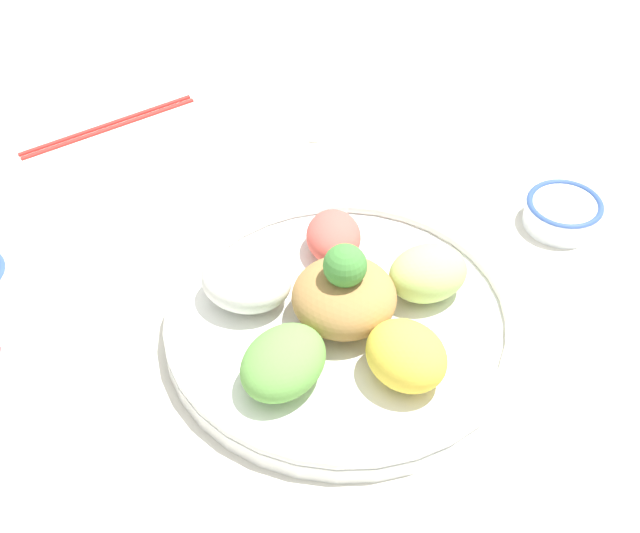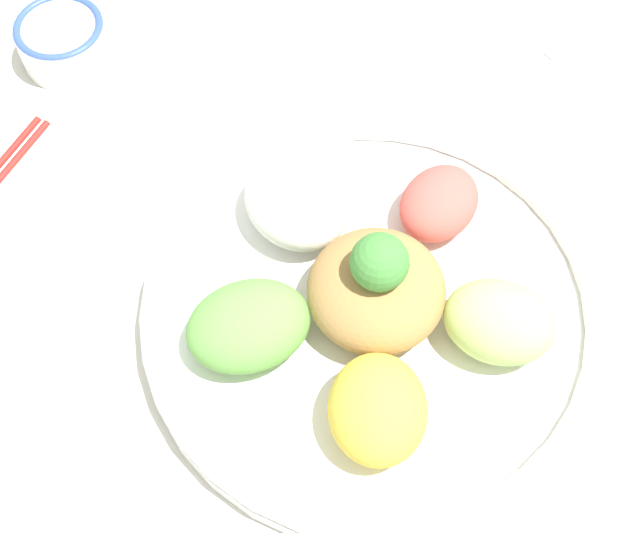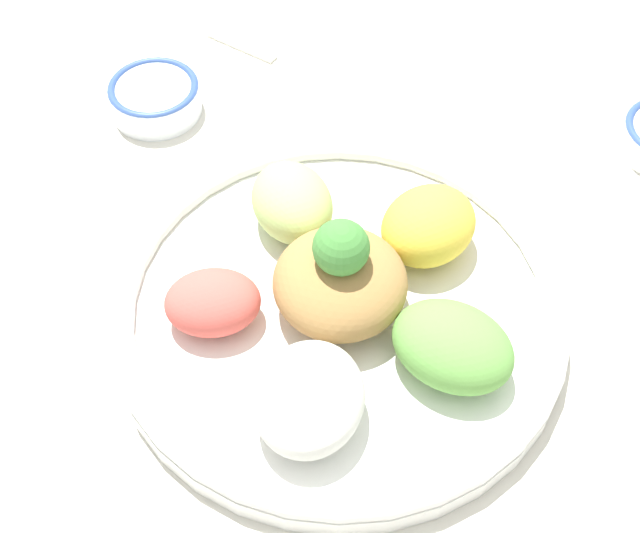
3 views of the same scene
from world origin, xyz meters
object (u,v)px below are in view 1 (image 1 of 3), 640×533
Objects in this scene: salad_platter at (338,313)px; serving_spoon_main at (313,141)px; chopsticks_pair_far at (109,125)px; rice_bowl_plain at (563,211)px.

serving_spoon_main is at bearing 109.07° from salad_platter.
chopsticks_pair_far is (-0.38, 0.28, -0.02)m from salad_platter.
chopsticks_pair_far is 1.63× the size of serving_spoon_main.
rice_bowl_plain is 0.60m from chopsticks_pair_far.
chopsticks_pair_far is (-0.60, 0.05, -0.02)m from rice_bowl_plain.
rice_bowl_plain is 0.76× the size of serving_spoon_main.
salad_platter reaches higher than serving_spoon_main.
salad_platter is 0.33m from serving_spoon_main.
rice_bowl_plain is at bearing 46.98° from salad_platter.
salad_platter is at bearing -163.04° from serving_spoon_main.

